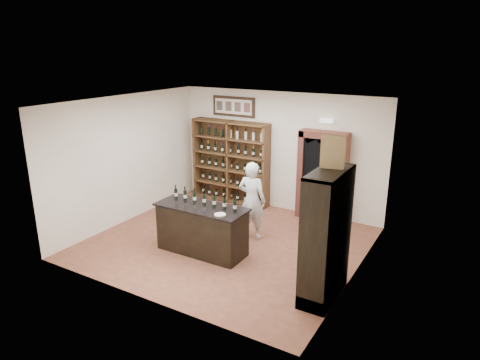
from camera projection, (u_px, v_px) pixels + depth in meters
The scene contains 21 objects.
floor at pixel (226, 243), 9.20m from camera, with size 5.50×5.50×0.00m, color brown.
ceiling at pixel (225, 102), 8.31m from camera, with size 5.50×5.50×0.00m, color white.
wall_back at pixel (278, 151), 10.81m from camera, with size 5.50×0.04×3.00m, color white.
wall_left at pixel (127, 159), 10.08m from camera, with size 0.04×5.00×3.00m, color white.
wall_right at pixel (359, 199), 7.43m from camera, with size 0.04×5.00×3.00m, color white.
wine_shelf at pixel (231, 162), 11.42m from camera, with size 2.20×0.38×2.20m.
framed_picture at pixel (234, 106), 11.10m from camera, with size 1.25×0.04×0.52m, color black.
arched_doorway at pixel (322, 174), 10.18m from camera, with size 1.17×0.35×2.17m.
emergency_light at pixel (327, 121), 9.88m from camera, with size 0.30×0.10×0.10m, color white.
tasting_counter at pixel (202, 229), 8.66m from camera, with size 1.88×0.78×1.00m.
counter_bottle_0 at pixel (176, 194), 8.91m from camera, with size 0.07×0.07×0.30m.
counter_bottle_1 at pixel (185, 195), 8.79m from camera, with size 0.07×0.07×0.30m.
counter_bottle_2 at pixel (195, 197), 8.68m from camera, with size 0.07×0.07×0.30m.
counter_bottle_3 at pixel (204, 199), 8.56m from camera, with size 0.07×0.07×0.30m.
counter_bottle_4 at pixel (214, 202), 8.45m from camera, with size 0.07×0.07×0.30m.
counter_bottle_5 at pixel (224, 204), 8.33m from camera, with size 0.07×0.07×0.30m.
counter_bottle_6 at pixel (235, 206), 8.21m from camera, with size 0.07×0.07×0.30m.
side_cabinet at pixel (327, 256), 7.02m from camera, with size 0.48×1.20×2.20m.
shopkeeper at pixel (252, 200), 9.24m from camera, with size 0.63×0.41×1.72m, color silver.
plate at pixel (220, 215), 8.05m from camera, with size 0.22×0.22×0.02m, color beige.
wine_crate at pixel (333, 152), 6.69m from camera, with size 0.37×0.15×0.52m, color tan.
Camera 1 is at (4.50, -7.08, 4.03)m, focal length 32.00 mm.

